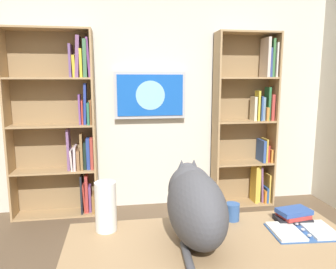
{
  "coord_description": "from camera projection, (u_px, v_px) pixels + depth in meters",
  "views": [
    {
      "loc": [
        0.41,
        1.7,
        1.56
      ],
      "look_at": [
        -0.04,
        -1.13,
        1.07
      ],
      "focal_mm": 34.67,
      "sensor_mm": 36.0,
      "label": 1
    }
  ],
  "objects": [
    {
      "name": "wall_back",
      "position": [
        151.0,
        97.0,
        3.92
      ],
      "size": [
        4.52,
        0.06,
        2.7
      ],
      "primitive_type": "cube",
      "color": "silver",
      "rests_on": "ground"
    },
    {
      "name": "bookshelf_left",
      "position": [
        250.0,
        123.0,
        4.0
      ],
      "size": [
        0.75,
        0.28,
        2.11
      ],
      "color": "tan",
      "rests_on": "ground"
    },
    {
      "name": "bookshelf_right",
      "position": [
        63.0,
        126.0,
        3.66
      ],
      "size": [
        0.95,
        0.28,
        2.1
      ],
      "color": "tan",
      "rests_on": "ground"
    },
    {
      "name": "wall_mounted_tv",
      "position": [
        150.0,
        95.0,
        3.83
      ],
      "size": [
        0.85,
        0.07,
        0.55
      ],
      "color": "#B7B7BC"
    },
    {
      "name": "desk",
      "position": [
        214.0,
        268.0,
        1.56
      ],
      "size": [
        1.43,
        0.64,
        0.78
      ],
      "color": "#A37F56",
      "rests_on": "ground"
    },
    {
      "name": "cat",
      "position": [
        194.0,
        203.0,
        1.58
      ],
      "size": [
        0.27,
        0.7,
        0.36
      ],
      "color": "#4C4C51",
      "rests_on": "desk"
    },
    {
      "name": "open_binder",
      "position": [
        303.0,
        231.0,
        1.67
      ],
      "size": [
        0.34,
        0.24,
        0.02
      ],
      "color": "#335999",
      "rests_on": "desk"
    },
    {
      "name": "paper_towel_roll",
      "position": [
        106.0,
        206.0,
        1.68
      ],
      "size": [
        0.11,
        0.11,
        0.26
      ],
      "primitive_type": "cylinder",
      "color": "white",
      "rests_on": "desk"
    },
    {
      "name": "coffee_mug",
      "position": [
        232.0,
        212.0,
        1.81
      ],
      "size": [
        0.08,
        0.08,
        0.1
      ],
      "primitive_type": "cylinder",
      "color": "#335999",
      "rests_on": "desk"
    },
    {
      "name": "desk_book_stack",
      "position": [
        293.0,
        216.0,
        1.79
      ],
      "size": [
        0.2,
        0.14,
        0.07
      ],
      "color": "black",
      "rests_on": "desk"
    }
  ]
}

